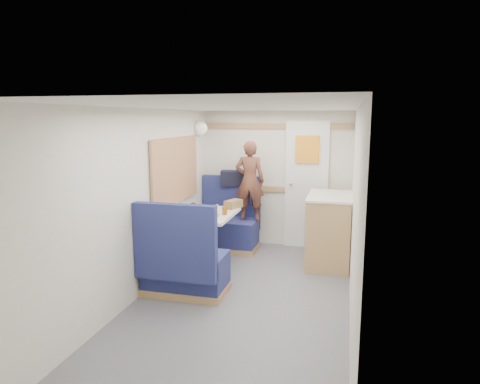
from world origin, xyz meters
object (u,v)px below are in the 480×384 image
(cheese_block, at_px, (206,213))
(bread_loaf, at_px, (233,204))
(salt_grinder, at_px, (217,208))
(galley_counter, at_px, (329,229))
(duffel_bag, at_px, (237,178))
(orange_fruit, at_px, (216,215))
(dome_light, at_px, (200,128))
(wine_glass, at_px, (193,206))
(dinette_table, at_px, (209,225))
(beer_glass, at_px, (225,211))
(tray, at_px, (204,219))
(person, at_px, (250,181))
(bench_far, at_px, (227,228))
(tumbler_left, at_px, (192,213))
(pepper_grinder, at_px, (212,210))
(bench_near, at_px, (184,268))

(cheese_block, bearing_deg, bread_loaf, 68.05)
(cheese_block, xyz_separation_m, salt_grinder, (0.05, 0.27, 0.01))
(galley_counter, bearing_deg, duffel_bag, 157.76)
(orange_fruit, bearing_deg, bread_loaf, 87.36)
(dome_light, xyz_separation_m, galley_counter, (1.86, -0.30, -1.28))
(duffel_bag, relative_size, orange_fruit, 6.75)
(duffel_bag, xyz_separation_m, wine_glass, (-0.20, -1.31, -0.17))
(orange_fruit, bearing_deg, dinette_table, 124.09)
(beer_glass, bearing_deg, salt_grinder, 132.17)
(tray, bearing_deg, salt_grinder, 88.20)
(dome_light, relative_size, person, 0.18)
(bench_far, height_order, cheese_block, bench_far)
(galley_counter, height_order, tray, galley_counter)
(dinette_table, height_order, salt_grinder, salt_grinder)
(wine_glass, bearing_deg, orange_fruit, -17.09)
(dome_light, xyz_separation_m, beer_glass, (0.61, -0.89, -0.98))
(galley_counter, distance_m, tray, 1.69)
(beer_glass, distance_m, bread_loaf, 0.42)
(tumbler_left, height_order, pepper_grinder, tumbler_left)
(tumbler_left, relative_size, pepper_grinder, 1.21)
(wine_glass, bearing_deg, tumbler_left, -81.16)
(galley_counter, height_order, salt_grinder, galley_counter)
(bench_near, xyz_separation_m, tumbler_left, (-0.12, 0.59, 0.47))
(bench_far, relative_size, salt_grinder, 12.26)
(bench_far, xyz_separation_m, bread_loaf, (0.23, -0.49, 0.47))
(cheese_block, relative_size, beer_glass, 0.92)
(tray, bearing_deg, orange_fruit, 20.83)
(tray, height_order, bread_loaf, bread_loaf)
(orange_fruit, xyz_separation_m, tumbler_left, (-0.31, 0.01, 0.00))
(beer_glass, relative_size, salt_grinder, 1.17)
(person, bearing_deg, tray, 73.80)
(dinette_table, xyz_separation_m, cheese_block, (0.02, -0.14, 0.19))
(beer_glass, height_order, pepper_grinder, beer_glass)
(tumbler_left, bearing_deg, tray, -20.31)
(person, bearing_deg, bench_near, 75.91)
(bench_near, relative_size, galley_counter, 1.14)
(wine_glass, height_order, bread_loaf, wine_glass)
(dinette_table, height_order, duffel_bag, duffel_bag)
(orange_fruit, distance_m, beer_glass, 0.25)
(dinette_table, distance_m, pepper_grinder, 0.20)
(cheese_block, bearing_deg, galley_counter, 25.41)
(salt_grinder, bearing_deg, tumbler_left, -114.59)
(bench_far, bearing_deg, beer_glass, -76.03)
(tray, bearing_deg, pepper_grinder, 91.55)
(dinette_table, bearing_deg, bench_near, -90.00)
(tumbler_left, bearing_deg, bench_near, -78.93)
(bench_near, height_order, person, person)
(dome_light, bearing_deg, tray, -69.44)
(tumbler_left, relative_size, beer_glass, 1.08)
(tray, bearing_deg, tumbler_left, 159.69)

